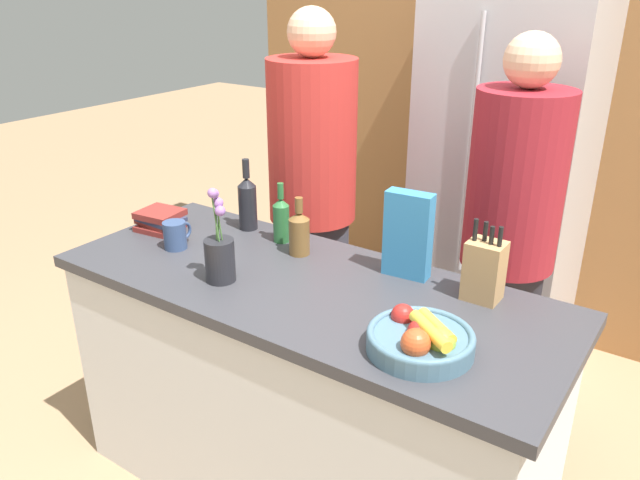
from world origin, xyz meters
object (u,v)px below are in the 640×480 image
(bottle_vinegar, at_px, (247,202))
(person_at_sink, at_px, (312,189))
(refrigerator, at_px, (505,159))
(cereal_box, at_px, (408,235))
(book_stack, at_px, (160,220))
(fruit_bowl, at_px, (421,339))
(person_in_blue, at_px, (510,232))
(bottle_oil, at_px, (299,232))
(coffee_mug, at_px, (176,235))
(bottle_wine, at_px, (281,219))
(knife_block, at_px, (484,270))
(flower_vase, at_px, (220,255))

(bottle_vinegar, relative_size, person_at_sink, 0.17)
(refrigerator, distance_m, cereal_box, 1.11)
(book_stack, bearing_deg, bottle_vinegar, 36.34)
(fruit_bowl, xyz_separation_m, person_in_blue, (-0.06, 0.88, -0.01))
(bottle_oil, distance_m, bottle_vinegar, 0.32)
(coffee_mug, height_order, person_at_sink, person_at_sink)
(coffee_mug, height_order, book_stack, coffee_mug)
(refrigerator, bearing_deg, bottle_wine, -112.29)
(knife_block, relative_size, flower_vase, 0.80)
(book_stack, bearing_deg, coffee_mug, -26.19)
(cereal_box, bearing_deg, bottle_vinegar, 178.45)
(bottle_wine, bearing_deg, refrigerator, 67.71)
(book_stack, bearing_deg, refrigerator, 54.57)
(flower_vase, bearing_deg, person_at_sink, 103.42)
(fruit_bowl, relative_size, coffee_mug, 2.33)
(refrigerator, bearing_deg, person_in_blue, -68.41)
(bottle_wine, bearing_deg, bottle_vinegar, 172.13)
(flower_vase, height_order, bottle_vinegar, flower_vase)
(fruit_bowl, xyz_separation_m, coffee_mug, (-1.05, 0.11, 0.01))
(coffee_mug, bearing_deg, bottle_oil, 28.00)
(refrigerator, height_order, fruit_bowl, refrigerator)
(refrigerator, relative_size, coffee_mug, 16.49)
(bottle_wine, bearing_deg, book_stack, -158.90)
(cereal_box, xyz_separation_m, book_stack, (-0.98, -0.19, -0.11))
(book_stack, relative_size, bottle_vinegar, 0.66)
(person_at_sink, bearing_deg, fruit_bowl, -15.40)
(coffee_mug, bearing_deg, cereal_box, 19.05)
(knife_block, relative_size, person_in_blue, 0.16)
(cereal_box, relative_size, bottle_vinegar, 1.03)
(refrigerator, distance_m, book_stack, 1.59)
(flower_vase, relative_size, bottle_wine, 1.41)
(fruit_bowl, distance_m, bottle_vinegar, 1.04)
(book_stack, height_order, bottle_oil, bottle_oil)
(fruit_bowl, bearing_deg, coffee_mug, 173.77)
(flower_vase, distance_m, coffee_mug, 0.33)
(flower_vase, bearing_deg, bottle_vinegar, 119.19)
(flower_vase, relative_size, person_at_sink, 0.19)
(bottle_vinegar, bearing_deg, book_stack, -143.66)
(knife_block, relative_size, book_stack, 1.39)
(person_at_sink, height_order, person_in_blue, person_at_sink)
(cereal_box, relative_size, book_stack, 1.57)
(cereal_box, xyz_separation_m, bottle_wine, (-0.52, -0.01, -0.06))
(fruit_bowl, xyz_separation_m, bottle_wine, (-0.77, 0.38, 0.05))
(coffee_mug, bearing_deg, bottle_vinegar, 72.29)
(flower_vase, xyz_separation_m, cereal_box, (0.48, 0.38, 0.05))
(refrigerator, xyz_separation_m, bottle_vinegar, (-0.64, -1.09, -0.02))
(flower_vase, bearing_deg, coffee_mug, 162.16)
(flower_vase, relative_size, book_stack, 1.73)
(coffee_mug, xyz_separation_m, person_at_sink, (0.13, 0.69, 0.01))
(bottle_oil, distance_m, bottle_wine, 0.14)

